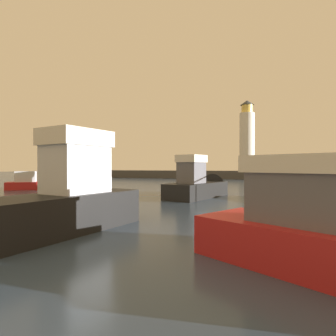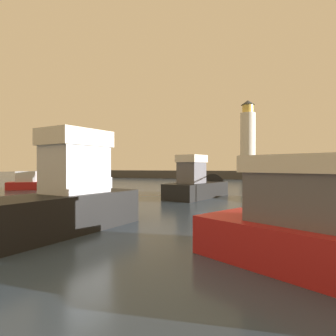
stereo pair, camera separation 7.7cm
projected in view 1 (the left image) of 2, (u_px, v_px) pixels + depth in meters
The scene contains 7 objects.
ground_plane at pixel (198, 190), 29.79m from camera, with size 220.00×220.00×0.00m, color #2D3D51.
breakwater at pixel (227, 175), 56.75m from camera, with size 68.04×4.29×1.62m, color #423F3D.
lighthouse at pixel (247, 138), 55.51m from camera, with size 2.91×2.91×13.99m.
motorboat_0 at pixel (39, 203), 10.03m from camera, with size 4.29×8.91×4.40m.
motorboat_1 at pixel (76, 184), 25.67m from camera, with size 3.06×9.29×3.52m.
motorboat_2 at pixel (203, 185), 23.78m from camera, with size 4.76×8.79×3.96m.
motorboat_4 at pixel (39, 184), 30.90m from camera, with size 6.04×4.87×2.36m.
Camera 1 is at (6.13, -0.96, 2.55)m, focal length 29.98 mm.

